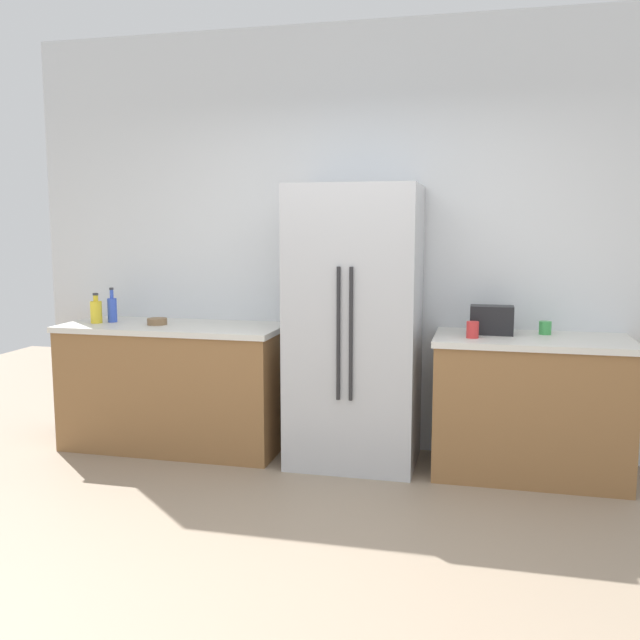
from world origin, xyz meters
name	(u,v)px	position (x,y,z in m)	size (l,w,h in m)	color
ground_plane	(300,574)	(0.00, 0.00, 0.00)	(10.26, 10.26, 0.00)	gray
kitchen_back_panel	(372,241)	(0.00, 2.00, 1.50)	(5.13, 0.10, 3.00)	silver
counter_left	(175,386)	(-1.38, 1.62, 0.45)	(1.60, 0.67, 0.90)	olive
counter_right	(530,406)	(1.10, 1.62, 0.45)	(1.23, 0.67, 0.90)	olive
refrigerator	(355,327)	(-0.05, 1.61, 0.94)	(0.85, 0.68, 1.87)	#B7BABF
toaster	(492,320)	(0.85, 1.70, 1.00)	(0.28, 0.15, 0.19)	black
bottle_a	(112,309)	(-1.87, 1.64, 1.00)	(0.07, 0.07, 0.26)	blue
bottle_b	(96,311)	(-1.96, 1.57, 0.99)	(0.08, 0.08, 0.22)	yellow
cup_a	(545,328)	(1.19, 1.77, 0.95)	(0.08, 0.08, 0.09)	green
cup_b	(473,330)	(0.73, 1.51, 0.96)	(0.08, 0.08, 0.10)	red
bowl_a	(157,321)	(-1.49, 1.59, 0.93)	(0.14, 0.14, 0.05)	brown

